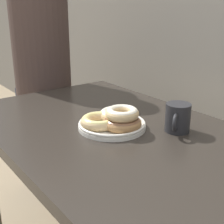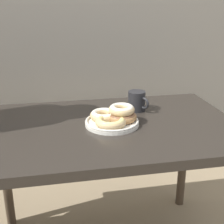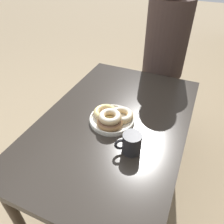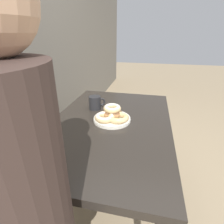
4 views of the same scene
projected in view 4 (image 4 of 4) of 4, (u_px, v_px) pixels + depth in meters
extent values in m
plane|color=#937F60|center=(155.00, 208.00, 1.34)|extent=(14.00, 14.00, 0.00)
cube|color=#28231E|center=(110.00, 124.00, 1.12)|extent=(1.16, 0.75, 0.04)
cylinder|color=#473828|center=(155.00, 135.00, 1.67)|extent=(0.05, 0.05, 0.68)
cylinder|color=#473828|center=(92.00, 128.00, 1.79)|extent=(0.05, 0.05, 0.68)
cylinder|color=silver|center=(112.00, 120.00, 1.12)|extent=(0.24, 0.24, 0.01)
torus|color=silver|center=(112.00, 118.00, 1.11)|extent=(0.24, 0.24, 0.01)
torus|color=#9E7042|center=(112.00, 113.00, 1.15)|extent=(0.18, 0.18, 0.03)
torus|color=brown|center=(112.00, 112.00, 1.15)|extent=(0.17, 0.17, 0.03)
torus|color=#D6B27A|center=(105.00, 117.00, 1.09)|extent=(0.16, 0.16, 0.04)
torus|color=silver|center=(105.00, 117.00, 1.09)|extent=(0.15, 0.15, 0.03)
torus|color=#D6B27A|center=(118.00, 118.00, 1.08)|extent=(0.14, 0.14, 0.03)
torus|color=#E0D17F|center=(118.00, 117.00, 1.08)|extent=(0.13, 0.13, 0.03)
torus|color=#D6B27A|center=(112.00, 108.00, 1.14)|extent=(0.15, 0.15, 0.03)
torus|color=silver|center=(112.00, 108.00, 1.13)|extent=(0.14, 0.14, 0.03)
cylinder|color=#232326|center=(95.00, 103.00, 1.27)|extent=(0.09, 0.09, 0.10)
cylinder|color=#382114|center=(95.00, 97.00, 1.25)|extent=(0.07, 0.07, 0.00)
torus|color=#232326|center=(101.00, 102.00, 1.29)|extent=(0.04, 0.06, 0.06)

